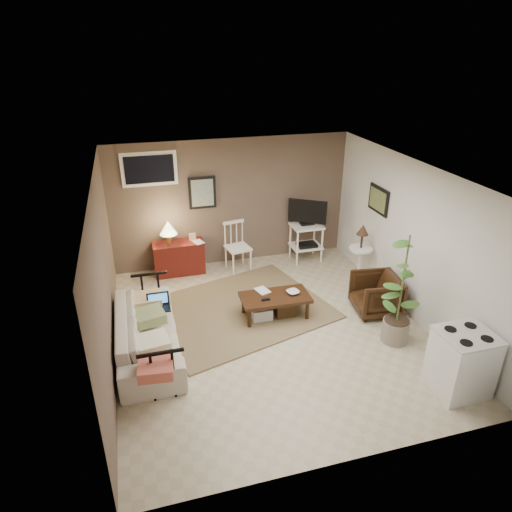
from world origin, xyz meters
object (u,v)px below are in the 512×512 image
object	(u,v)px
coffee_table	(275,305)
armchair	(376,293)
side_table	(361,247)
stove	(462,362)
red_console	(178,255)
sofa	(147,326)
tv_stand	(307,229)
potted_plant	(402,286)
spindle_chair	(238,248)

from	to	relation	value
coffee_table	armchair	size ratio (longest dim) A/B	1.55
side_table	stove	world-z (taller)	side_table
coffee_table	red_console	xyz separation A→B (m)	(-1.26, 1.93, 0.14)
coffee_table	sofa	xyz separation A→B (m)	(-1.96, -0.35, 0.18)
sofa	tv_stand	xyz separation A→B (m)	(3.19, 2.16, 0.25)
sofa	stove	distance (m)	4.09
potted_plant	stove	size ratio (longest dim) A/B	2.03
red_console	sofa	bearing A→B (deg)	-107.10
sofa	stove	bearing A→B (deg)	-116.66
coffee_table	side_table	size ratio (longest dim) A/B	0.98
sofa	armchair	distance (m)	3.56
coffee_table	spindle_chair	bearing A→B (deg)	94.83
spindle_chair	side_table	xyz separation A→B (m)	(1.97, -1.09, 0.25)
sofa	spindle_chair	world-z (taller)	spindle_chair
coffee_table	red_console	size ratio (longest dim) A/B	1.02
sofa	red_console	size ratio (longest dim) A/B	1.97
side_table	stove	distance (m)	2.91
red_console	side_table	size ratio (longest dim) A/B	0.96
sofa	stove	world-z (taller)	stove
coffee_table	armchair	xyz separation A→B (m)	(1.60, -0.28, 0.12)
tv_stand	stove	xyz separation A→B (m)	(0.47, -4.00, -0.24)
sofa	potted_plant	xyz separation A→B (m)	(3.46, -0.72, 0.49)
red_console	stove	bearing A→B (deg)	-54.31
tv_stand	side_table	world-z (taller)	tv_stand
red_console	stove	xyz separation A→B (m)	(2.96, -4.12, 0.05)
side_table	coffee_table	bearing A→B (deg)	-158.44
sofa	potted_plant	size ratio (longest dim) A/B	1.23
spindle_chair	tv_stand	world-z (taller)	tv_stand
coffee_table	armchair	distance (m)	1.63
red_console	tv_stand	distance (m)	2.51
spindle_chair	red_console	bearing A→B (deg)	173.58
coffee_table	side_table	world-z (taller)	side_table
spindle_chair	potted_plant	world-z (taller)	potted_plant
tv_stand	armchair	size ratio (longest dim) A/B	1.78
spindle_chair	potted_plant	bearing A→B (deg)	-60.20
coffee_table	tv_stand	world-z (taller)	tv_stand
armchair	red_console	bearing A→B (deg)	-120.64
tv_stand	potted_plant	world-z (taller)	potted_plant
coffee_table	armchair	bearing A→B (deg)	-9.88
red_console	tv_stand	world-z (taller)	tv_stand
red_console	potted_plant	bearing A→B (deg)	-47.44
coffee_table	tv_stand	size ratio (longest dim) A/B	0.87
red_console	potted_plant	world-z (taller)	potted_plant
red_console	armchair	xyz separation A→B (m)	(2.86, -2.21, -0.02)
sofa	side_table	bearing A→B (deg)	-74.29
spindle_chair	stove	world-z (taller)	spindle_chair
coffee_table	side_table	distance (m)	2.01
side_table	sofa	bearing A→B (deg)	-164.29
spindle_chair	tv_stand	size ratio (longest dim) A/B	0.74
armchair	stove	bearing A→B (deg)	10.02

